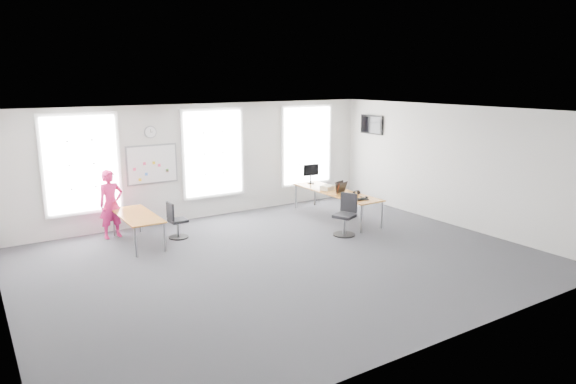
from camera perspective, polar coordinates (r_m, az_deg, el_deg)
floor at (r=10.57m, az=-0.45°, el=-7.59°), size 10.00×10.00×0.00m
ceiling at (r=9.94m, az=-0.48°, el=8.87°), size 10.00×10.00×0.00m
wall_back at (r=13.64m, az=-9.49°, el=3.36°), size 10.00×0.00×10.00m
wall_front at (r=7.20m, az=16.87°, el=-5.29°), size 10.00×0.00×10.00m
wall_right at (r=13.45m, az=17.88°, el=2.80°), size 0.00×10.00×10.00m
window_left at (r=12.72m, az=-21.97°, el=2.87°), size 1.60×0.06×2.20m
window_mid at (r=13.70m, az=-8.32°, el=4.29°), size 1.60×0.06×2.20m
window_right at (r=15.18m, az=2.07°, el=5.21°), size 1.60×0.06×2.20m
desk_right at (r=13.58m, az=5.36°, el=-0.11°), size 0.79×2.95×0.72m
desk_left at (r=11.89m, az=-16.42°, el=-2.70°), size 0.74×1.84×0.67m
chair_right at (r=12.19m, az=6.42°, el=-2.78°), size 0.59×0.59×0.99m
chair_left at (r=12.15m, az=-12.35°, el=-3.32°), size 0.46×0.46×0.86m
person at (r=12.51m, az=-19.06°, el=-1.27°), size 0.64×0.48×1.60m
whiteboard at (r=13.14m, az=-14.86°, el=2.99°), size 1.20×0.03×0.90m
wall_clock at (r=13.04m, az=-15.06°, el=6.46°), size 0.30×0.04×0.30m
tv at (r=15.38m, az=9.28°, el=7.40°), size 0.06×0.90×0.55m
keyboard at (r=12.67m, az=7.92°, el=-0.84°), size 0.47×0.29×0.02m
mouse at (r=12.92m, az=8.74°, el=-0.56°), size 0.10×0.13×0.04m
lens_cap at (r=13.01m, az=8.10°, el=-0.53°), size 0.07×0.07×0.01m
headphones at (r=13.24m, az=7.59°, el=-0.08°), size 0.18×0.10×0.11m
laptop_sleeve at (r=13.40m, az=5.91°, el=0.53°), size 0.37×0.30×0.30m
paper_stack at (r=13.72m, az=4.37°, el=0.48°), size 0.41×0.35×0.12m
monitor at (r=14.51m, az=2.57°, el=2.25°), size 0.49×0.20×0.54m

